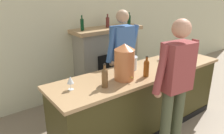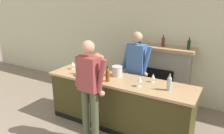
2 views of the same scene
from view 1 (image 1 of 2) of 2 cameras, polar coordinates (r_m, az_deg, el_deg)
name	(u,v)px [view 1 (image 1 of 2)]	position (r m, az deg, el deg)	size (l,w,h in m)	color
wall_back_panel	(82,28)	(4.38, -7.92, 10.18)	(12.00, 0.07, 2.75)	beige
bar_counter	(141,100)	(3.41, 7.60, -8.49)	(2.83, 0.76, 0.97)	#393316
fireplace_stone	(107,60)	(4.54, -1.36, 1.87)	(1.47, 0.52, 1.65)	gray
potted_plant_corner	(186,62)	(6.07, 18.82, 1.17)	(0.40, 0.47, 0.68)	#4C423D
person_customer	(175,88)	(2.67, 16.08, -5.24)	(0.66, 0.33, 1.80)	#444A33
person_bartender	(122,58)	(3.67, 2.63, 2.32)	(0.66, 0.31, 1.79)	#3C3746
copper_dispenser	(124,62)	(2.80, 3.24, 1.38)	(0.27, 0.30, 0.48)	#B9693C
ice_bucket_steel	(130,63)	(3.20, 4.76, 1.05)	(0.21, 0.21, 0.19)	silver
wine_bottle_burgundy_dark	(146,67)	(2.96, 8.96, -0.11)	(0.08, 0.08, 0.29)	brown
wine_bottle_riesling_slim	(186,52)	(3.85, 18.67, 3.85)	(0.07, 0.07, 0.30)	#9BAAB7
wine_bottle_rose_blush	(105,77)	(2.61, -1.90, -2.57)	(0.08, 0.08, 0.30)	brown
wine_glass_front_left	(161,54)	(3.72, 12.72, 3.43)	(0.07, 0.07, 0.16)	silver
wine_glass_near_bucket	(70,80)	(2.59, -10.83, -3.42)	(0.08, 0.08, 0.17)	silver
wine_glass_by_dispenser	(172,58)	(3.43, 15.29, 2.16)	(0.08, 0.08, 0.18)	silver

